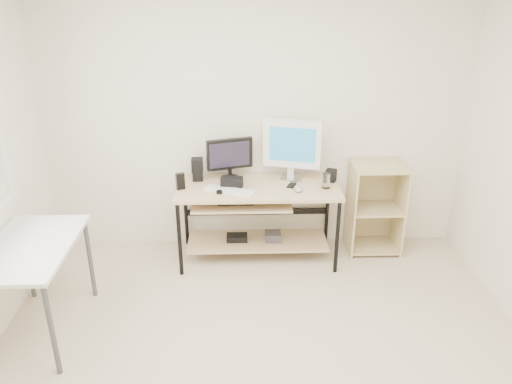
{
  "coord_description": "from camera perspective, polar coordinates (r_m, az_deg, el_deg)",
  "views": [
    {
      "loc": [
        -0.14,
        -2.57,
        2.52
      ],
      "look_at": [
        -0.03,
        1.3,
        0.85
      ],
      "focal_mm": 35.0,
      "sensor_mm": 36.0,
      "label": 1
    }
  ],
  "objects": [
    {
      "name": "keyboard",
      "position": [
        4.48,
        -3.04,
        0.16
      ],
      "size": [
        0.47,
        0.29,
        0.02
      ],
      "primitive_type": "cube",
      "rotation": [
        0.0,
        0.0,
        -0.38
      ],
      "color": "white",
      "rests_on": "desk"
    },
    {
      "name": "white_imac",
      "position": [
        4.65,
        4.14,
        5.3
      ],
      "size": [
        0.54,
        0.19,
        0.58
      ],
      "rotation": [
        0.0,
        0.0,
        -0.26
      ],
      "color": "silver",
      "rests_on": "desk"
    },
    {
      "name": "mouse",
      "position": [
        4.5,
        4.85,
        0.39
      ],
      "size": [
        0.08,
        0.13,
        0.04
      ],
      "primitive_type": "ellipsoid",
      "rotation": [
        0.0,
        0.0,
        -0.01
      ],
      "color": "#B1B1B6",
      "rests_on": "desk"
    },
    {
      "name": "center_speaker",
      "position": [
        4.55,
        -2.78,
        1.13
      ],
      "size": [
        0.21,
        0.12,
        0.1
      ],
      "primitive_type": "cube",
      "rotation": [
        0.0,
        0.0,
        -0.17
      ],
      "color": "black",
      "rests_on": "desk"
    },
    {
      "name": "side_table",
      "position": [
        3.98,
        -24.37,
        -6.6
      ],
      "size": [
        0.6,
        1.0,
        0.75
      ],
      "color": "white",
      "rests_on": "ground"
    },
    {
      "name": "volume_puck",
      "position": [
        4.44,
        -4.21,
        -0.02
      ],
      "size": [
        0.07,
        0.07,
        0.02
      ],
      "primitive_type": "cylinder",
      "rotation": [
        0.0,
        0.0,
        0.23
      ],
      "color": "black",
      "rests_on": "desk"
    },
    {
      "name": "shelf_unit",
      "position": [
        5.03,
        13.36,
        -1.62
      ],
      "size": [
        0.5,
        0.4,
        0.9
      ],
      "color": "#CFBA81",
      "rests_on": "ground"
    },
    {
      "name": "speaker_left",
      "position": [
        4.72,
        -6.71,
        2.63
      ],
      "size": [
        0.11,
        0.11,
        0.21
      ],
      "rotation": [
        0.0,
        0.0,
        0.05
      ],
      "color": "black",
      "rests_on": "desk"
    },
    {
      "name": "desk",
      "position": [
        4.68,
        -0.12,
        -1.72
      ],
      "size": [
        1.5,
        0.65,
        0.75
      ],
      "color": "#D0B284",
      "rests_on": "ground"
    },
    {
      "name": "audio_controller",
      "position": [
        4.55,
        -8.65,
        1.23
      ],
      "size": [
        0.09,
        0.07,
        0.15
      ],
      "primitive_type": "cube",
      "rotation": [
        0.0,
        0.0,
        0.4
      ],
      "color": "black",
      "rests_on": "desk"
    },
    {
      "name": "room",
      "position": [
        2.88,
        -1.46,
        -1.32
      ],
      "size": [
        4.01,
        4.01,
        2.62
      ],
      "color": "beige",
      "rests_on": "ground"
    },
    {
      "name": "smartphone",
      "position": [
        4.61,
        4.09,
        0.76
      ],
      "size": [
        0.11,
        0.14,
        0.01
      ],
      "primitive_type": "cube",
      "rotation": [
        0.0,
        0.0,
        -0.39
      ],
      "color": "black",
      "rests_on": "desk"
    },
    {
      "name": "speaker_right",
      "position": [
        4.74,
        8.56,
        1.89
      ],
      "size": [
        0.12,
        0.12,
        0.11
      ],
      "primitive_type": "cube",
      "rotation": [
        0.0,
        0.0,
        -0.38
      ],
      "color": "black",
      "rests_on": "desk"
    },
    {
      "name": "black_monitor",
      "position": [
        4.68,
        -3.02,
        4.08
      ],
      "size": [
        0.43,
        0.18,
        0.4
      ],
      "rotation": [
        0.0,
        0.0,
        0.29
      ],
      "color": "black",
      "rests_on": "desk"
    },
    {
      "name": "coaster",
      "position": [
        4.58,
        7.96,
        0.45
      ],
      "size": [
        0.11,
        0.11,
        0.01
      ],
      "primitive_type": "cylinder",
      "rotation": [
        0.0,
        0.0,
        -0.24
      ],
      "color": "#9C7446",
      "rests_on": "desk"
    },
    {
      "name": "drinking_glass",
      "position": [
        4.56,
        8.01,
        1.29
      ],
      "size": [
        0.08,
        0.08,
        0.14
      ],
      "primitive_type": "cylinder",
      "rotation": [
        0.0,
        0.0,
        -0.24
      ],
      "color": "white",
      "rests_on": "coaster"
    }
  ]
}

